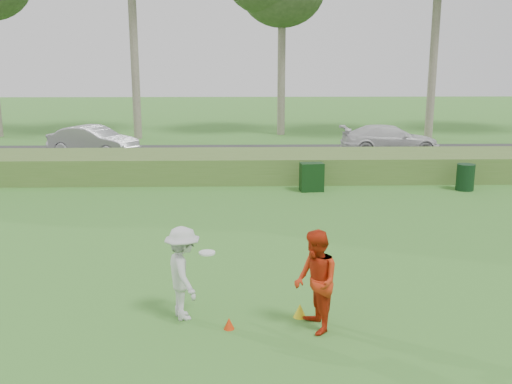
{
  "coord_description": "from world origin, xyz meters",
  "views": [
    {
      "loc": [
        -0.34,
        -8.51,
        4.19
      ],
      "look_at": [
        0.0,
        4.0,
        1.3
      ],
      "focal_mm": 40.0,
      "sensor_mm": 36.0,
      "label": 1
    }
  ],
  "objects_px": {
    "cone_yellow": "(300,311)",
    "car_right": "(390,139)",
    "player_red": "(316,282)",
    "trash_bin": "(465,177)",
    "player_white": "(183,273)",
    "cone_orange": "(229,323)",
    "car_mid": "(93,141)",
    "utility_cabinet": "(312,177)"
  },
  "relations": [
    {
      "from": "cone_yellow",
      "to": "car_right",
      "type": "xyz_separation_m",
      "value": [
        5.81,
        16.75,
        0.59
      ]
    },
    {
      "from": "car_right",
      "to": "cone_yellow",
      "type": "bearing_deg",
      "value": 161.13
    },
    {
      "from": "player_red",
      "to": "trash_bin",
      "type": "bearing_deg",
      "value": 136.66
    },
    {
      "from": "player_white",
      "to": "cone_yellow",
      "type": "height_order",
      "value": "player_white"
    },
    {
      "from": "cone_orange",
      "to": "trash_bin",
      "type": "xyz_separation_m",
      "value": [
        7.62,
        9.83,
        0.34
      ]
    },
    {
      "from": "player_red",
      "to": "trash_bin",
      "type": "height_order",
      "value": "player_red"
    },
    {
      "from": "cone_orange",
      "to": "car_mid",
      "type": "distance_m",
      "value": 17.89
    },
    {
      "from": "player_white",
      "to": "utility_cabinet",
      "type": "relative_size",
      "value": 1.68
    },
    {
      "from": "player_red",
      "to": "utility_cabinet",
      "type": "xyz_separation_m",
      "value": [
        1.16,
        9.92,
        -0.35
      ]
    },
    {
      "from": "cone_orange",
      "to": "utility_cabinet",
      "type": "height_order",
      "value": "utility_cabinet"
    },
    {
      "from": "player_white",
      "to": "cone_orange",
      "type": "distance_m",
      "value": 1.11
    },
    {
      "from": "player_white",
      "to": "trash_bin",
      "type": "height_order",
      "value": "player_white"
    },
    {
      "from": "car_mid",
      "to": "trash_bin",
      "type": "bearing_deg",
      "value": -93.52
    },
    {
      "from": "trash_bin",
      "to": "car_right",
      "type": "height_order",
      "value": "car_right"
    },
    {
      "from": "player_red",
      "to": "cone_yellow",
      "type": "distance_m",
      "value": 0.87
    },
    {
      "from": "utility_cabinet",
      "to": "player_red",
      "type": "bearing_deg",
      "value": -102.7
    },
    {
      "from": "car_mid",
      "to": "player_white",
      "type": "bearing_deg",
      "value": -138.36
    },
    {
      "from": "player_white",
      "to": "cone_orange",
      "type": "xyz_separation_m",
      "value": [
        0.75,
        -0.44,
        -0.69
      ]
    },
    {
      "from": "player_red",
      "to": "trash_bin",
      "type": "relative_size",
      "value": 1.88
    },
    {
      "from": "player_red",
      "to": "cone_orange",
      "type": "xyz_separation_m",
      "value": [
        -1.37,
        0.08,
        -0.73
      ]
    },
    {
      "from": "utility_cabinet",
      "to": "car_right",
      "type": "distance_m",
      "value": 8.56
    },
    {
      "from": "player_red",
      "to": "cone_orange",
      "type": "bearing_deg",
      "value": -104.37
    },
    {
      "from": "utility_cabinet",
      "to": "car_mid",
      "type": "relative_size",
      "value": 0.23
    },
    {
      "from": "car_right",
      "to": "utility_cabinet",
      "type": "bearing_deg",
      "value": 148.86
    },
    {
      "from": "player_red",
      "to": "utility_cabinet",
      "type": "distance_m",
      "value": 10.0
    },
    {
      "from": "car_right",
      "to": "trash_bin",
      "type": "bearing_deg",
      "value": -174.78
    },
    {
      "from": "player_white",
      "to": "cone_yellow",
      "type": "xyz_separation_m",
      "value": [
        1.93,
        -0.04,
        -0.67
      ]
    },
    {
      "from": "cone_orange",
      "to": "cone_yellow",
      "type": "distance_m",
      "value": 1.24
    },
    {
      "from": "trash_bin",
      "to": "player_red",
      "type": "bearing_deg",
      "value": -122.25
    },
    {
      "from": "cone_yellow",
      "to": "player_red",
      "type": "bearing_deg",
      "value": -68.17
    },
    {
      "from": "cone_orange",
      "to": "trash_bin",
      "type": "bearing_deg",
      "value": 52.23
    },
    {
      "from": "player_white",
      "to": "car_right",
      "type": "relative_size",
      "value": 0.35
    },
    {
      "from": "player_white",
      "to": "cone_orange",
      "type": "bearing_deg",
      "value": -140.68
    },
    {
      "from": "trash_bin",
      "to": "car_mid",
      "type": "xyz_separation_m",
      "value": [
        -13.91,
        6.9,
        0.29
      ]
    },
    {
      "from": "cone_yellow",
      "to": "utility_cabinet",
      "type": "height_order",
      "value": "utility_cabinet"
    },
    {
      "from": "player_red",
      "to": "cone_yellow",
      "type": "height_order",
      "value": "player_red"
    },
    {
      "from": "cone_orange",
      "to": "car_mid",
      "type": "relative_size",
      "value": 0.05
    },
    {
      "from": "cone_yellow",
      "to": "car_right",
      "type": "relative_size",
      "value": 0.05
    },
    {
      "from": "cone_orange",
      "to": "car_right",
      "type": "distance_m",
      "value": 18.52
    },
    {
      "from": "player_red",
      "to": "cone_orange",
      "type": "relative_size",
      "value": 8.69
    },
    {
      "from": "cone_yellow",
      "to": "trash_bin",
      "type": "relative_size",
      "value": 0.27
    },
    {
      "from": "cone_orange",
      "to": "cone_yellow",
      "type": "bearing_deg",
      "value": 18.61
    }
  ]
}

